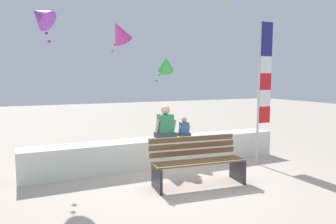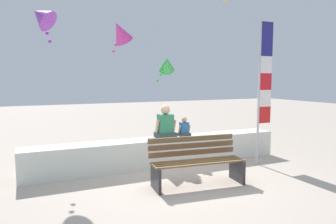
{
  "view_description": "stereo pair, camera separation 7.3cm",
  "coord_description": "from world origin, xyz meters",
  "px_view_note": "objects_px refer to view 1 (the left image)",
  "views": [
    {
      "loc": [
        -2.83,
        -5.37,
        1.99
      ],
      "look_at": [
        0.19,
        1.17,
        1.23
      ],
      "focal_mm": 33.68,
      "sensor_mm": 36.0,
      "label": 1
    },
    {
      "loc": [
        -2.76,
        -5.4,
        1.99
      ],
      "look_at": [
        0.19,
        1.17,
        1.23
      ],
      "focal_mm": 33.68,
      "sensor_mm": 36.0,
      "label": 2
    }
  ],
  "objects_px": {
    "person_adult": "(165,125)",
    "kite_magenta": "(119,32)",
    "person_child": "(184,129)",
    "park_bench": "(197,162)",
    "kite_green": "(166,64)",
    "kite_purple": "(41,16)",
    "flag_banner": "(263,82)"
  },
  "relations": [
    {
      "from": "kite_purple",
      "to": "flag_banner",
      "type": "bearing_deg",
      "value": -26.17
    },
    {
      "from": "kite_green",
      "to": "person_child",
      "type": "bearing_deg",
      "value": -105.43
    },
    {
      "from": "person_adult",
      "to": "kite_magenta",
      "type": "bearing_deg",
      "value": 97.59
    },
    {
      "from": "kite_purple",
      "to": "kite_magenta",
      "type": "bearing_deg",
      "value": 27.81
    },
    {
      "from": "flag_banner",
      "to": "kite_green",
      "type": "relative_size",
      "value": 3.5
    },
    {
      "from": "kite_green",
      "to": "park_bench",
      "type": "bearing_deg",
      "value": -106.74
    },
    {
      "from": "kite_magenta",
      "to": "kite_green",
      "type": "distance_m",
      "value": 1.81
    },
    {
      "from": "park_bench",
      "to": "kite_purple",
      "type": "height_order",
      "value": "kite_purple"
    },
    {
      "from": "flag_banner",
      "to": "kite_purple",
      "type": "xyz_separation_m",
      "value": [
        -4.57,
        2.25,
        1.49
      ]
    },
    {
      "from": "person_adult",
      "to": "kite_purple",
      "type": "height_order",
      "value": "kite_purple"
    },
    {
      "from": "kite_magenta",
      "to": "kite_green",
      "type": "relative_size",
      "value": 1.05
    },
    {
      "from": "park_bench",
      "to": "person_child",
      "type": "relative_size",
      "value": 3.94
    },
    {
      "from": "park_bench",
      "to": "kite_green",
      "type": "bearing_deg",
      "value": 73.26
    },
    {
      "from": "park_bench",
      "to": "kite_purple",
      "type": "xyz_separation_m",
      "value": [
        -2.48,
        2.89,
        2.99
      ]
    },
    {
      "from": "flag_banner",
      "to": "person_adult",
      "type": "bearing_deg",
      "value": 156.45
    },
    {
      "from": "kite_purple",
      "to": "kite_green",
      "type": "bearing_deg",
      "value": 19.79
    },
    {
      "from": "flag_banner",
      "to": "kite_magenta",
      "type": "bearing_deg",
      "value": 125.08
    },
    {
      "from": "person_adult",
      "to": "kite_purple",
      "type": "distance_m",
      "value": 3.79
    },
    {
      "from": "kite_green",
      "to": "person_adult",
      "type": "bearing_deg",
      "value": -114.54
    },
    {
      "from": "park_bench",
      "to": "person_child",
      "type": "xyz_separation_m",
      "value": [
        0.53,
        1.54,
        0.38
      ]
    },
    {
      "from": "person_child",
      "to": "kite_magenta",
      "type": "height_order",
      "value": "kite_magenta"
    },
    {
      "from": "flag_banner",
      "to": "kite_magenta",
      "type": "distance_m",
      "value": 4.39
    },
    {
      "from": "kite_green",
      "to": "kite_purple",
      "type": "bearing_deg",
      "value": -160.21
    },
    {
      "from": "park_bench",
      "to": "kite_green",
      "type": "height_order",
      "value": "kite_green"
    },
    {
      "from": "park_bench",
      "to": "person_adult",
      "type": "height_order",
      "value": "person_adult"
    },
    {
      "from": "person_adult",
      "to": "park_bench",
      "type": "bearing_deg",
      "value": -91.57
    },
    {
      "from": "kite_green",
      "to": "kite_purple",
      "type": "xyz_separation_m",
      "value": [
        -3.75,
        -1.35,
        0.96
      ]
    },
    {
      "from": "person_adult",
      "to": "kite_magenta",
      "type": "xyz_separation_m",
      "value": [
        -0.33,
        2.5,
        2.42
      ]
    },
    {
      "from": "person_adult",
      "to": "person_child",
      "type": "height_order",
      "value": "person_adult"
    },
    {
      "from": "park_bench",
      "to": "person_child",
      "type": "height_order",
      "value": "person_child"
    },
    {
      "from": "person_adult",
      "to": "kite_green",
      "type": "relative_size",
      "value": 0.81
    },
    {
      "from": "park_bench",
      "to": "person_adult",
      "type": "bearing_deg",
      "value": 88.43
    }
  ]
}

